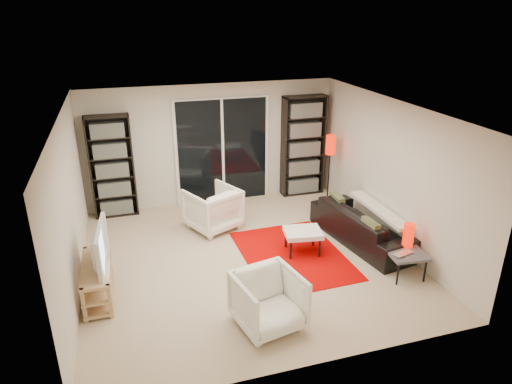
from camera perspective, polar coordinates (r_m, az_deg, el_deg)
floor at (r=7.43m, az=-1.19°, el=-8.22°), size 5.00×5.00×0.00m
wall_back at (r=9.20m, az=-5.51°, el=5.94°), size 5.00×0.02×2.40m
wall_front at (r=4.79m, az=6.99°, el=-10.26°), size 5.00×0.02×2.40m
wall_left at (r=6.73m, az=-22.24°, el=-1.91°), size 0.02×5.00×2.40m
wall_right at (r=7.90m, az=16.49°, el=2.35°), size 0.02×5.00×2.40m
ceiling at (r=6.55m, az=-1.35°, el=10.21°), size 5.00×5.00×0.02m
sliding_door at (r=9.25m, az=-4.21°, el=5.10°), size 1.92×0.08×2.16m
bookshelf_left at (r=8.95m, az=-17.55°, el=3.01°), size 0.80×0.30×1.95m
bookshelf_right at (r=9.63m, az=5.92°, el=5.73°), size 0.90×0.30×2.10m
tv_stand at (r=6.76m, az=-19.19°, el=-10.31°), size 0.38×1.17×0.50m
tv at (r=6.51m, az=-19.58°, el=-6.43°), size 0.21×0.98×0.56m
rug at (r=7.52m, az=4.58°, el=-7.83°), size 1.62×2.16×0.01m
sofa at (r=8.00m, az=13.26°, el=-4.03°), size 1.14×2.18×0.61m
armchair_back at (r=8.25m, az=-5.44°, el=-2.06°), size 1.10×1.11×0.77m
armchair_front at (r=5.83m, az=1.57°, el=-13.46°), size 0.92×0.93×0.72m
ottoman at (r=7.46m, az=5.88°, el=-5.17°), size 0.66×0.57×0.40m
side_table at (r=7.15m, az=18.22°, el=-7.40°), size 0.59×0.59×0.40m
laptop at (r=7.02m, az=18.19°, el=-7.49°), size 0.36×0.27×0.02m
table_lamp at (r=7.22m, az=18.53°, el=-5.14°), size 0.16×0.16×0.37m
floor_lamp at (r=9.20m, az=9.25°, el=5.01°), size 0.21×0.21×1.42m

